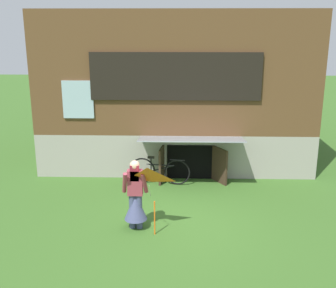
{
  "coord_description": "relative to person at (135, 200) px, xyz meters",
  "views": [
    {
      "loc": [
        0.14,
        -9.04,
        4.52
      ],
      "look_at": [
        -0.16,
        1.09,
        1.63
      ],
      "focal_mm": 44.96,
      "sensor_mm": 36.0,
      "label": 1
    }
  ],
  "objects": [
    {
      "name": "kite",
      "position": [
        0.32,
        -0.49,
        0.59
      ],
      "size": [
        0.83,
        0.82,
        1.55
      ],
      "color": "orange",
      "rests_on": "ground_plane"
    },
    {
      "name": "ground_plane",
      "position": [
        0.86,
        0.28,
        -0.69
      ],
      "size": [
        60.0,
        60.0,
        0.0
      ],
      "primitive_type": "plane",
      "color": "#386023"
    },
    {
      "name": "log_house",
      "position": [
        0.86,
        5.58,
        1.78
      ],
      "size": [
        8.48,
        5.72,
        4.94
      ],
      "color": "#9E998E",
      "rests_on": "ground_plane"
    },
    {
      "name": "bicycle_black",
      "position": [
        0.41,
        2.82,
        -0.29
      ],
      "size": [
        1.78,
        0.32,
        0.82
      ],
      "rotation": [
        0.0,
        0.0,
        -0.15
      ],
      "color": "black",
      "rests_on": "ground_plane"
    },
    {
      "name": "person",
      "position": [
        0.0,
        0.0,
        0.0
      ],
      "size": [
        0.61,
        0.52,
        1.63
      ],
      "rotation": [
        0.0,
        0.0,
        0.38
      ],
      "color": "#474C75",
      "rests_on": "ground_plane"
    }
  ]
}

